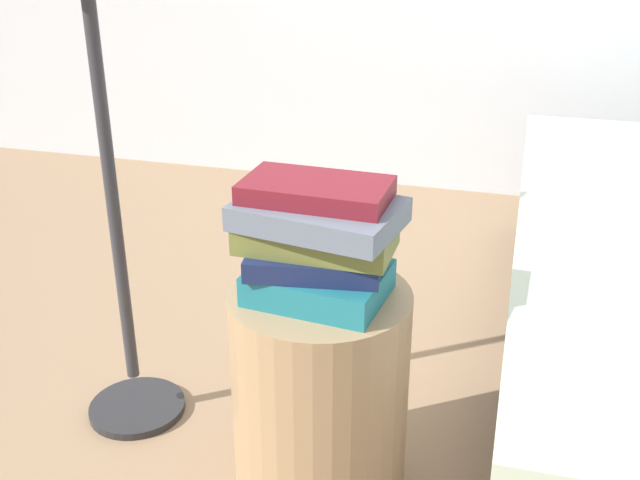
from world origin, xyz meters
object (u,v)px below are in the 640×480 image
(side_table, at_px, (320,396))
(book_maroon, at_px, (316,190))
(book_teal, at_px, (321,283))
(book_navy, at_px, (317,254))
(book_slate, at_px, (317,214))
(book_olive, at_px, (316,237))

(side_table, distance_m, book_maroon, 0.46)
(side_table, bearing_deg, book_teal, -63.07)
(book_teal, xyz_separation_m, book_navy, (-0.01, 0.02, 0.05))
(side_table, xyz_separation_m, book_slate, (-0.00, -0.01, 0.42))
(side_table, height_order, book_maroon, book_maroon)
(book_olive, height_order, book_slate, book_slate)
(book_navy, xyz_separation_m, book_maroon, (0.00, -0.01, 0.13))
(book_olive, distance_m, book_maroon, 0.09)
(book_navy, relative_size, book_slate, 0.85)
(book_teal, xyz_separation_m, book_slate, (-0.01, 0.00, 0.14))
(book_teal, distance_m, book_slate, 0.14)
(book_teal, relative_size, book_maroon, 0.93)
(book_maroon, bearing_deg, book_teal, -45.95)
(book_navy, height_order, book_olive, book_olive)
(book_teal, relative_size, book_slate, 0.85)
(side_table, bearing_deg, book_navy, 129.85)
(book_navy, height_order, book_maroon, book_maroon)
(book_teal, bearing_deg, side_table, 123.44)
(book_navy, bearing_deg, book_teal, -63.46)
(book_olive, distance_m, book_slate, 0.05)
(book_slate, bearing_deg, book_olive, 156.20)
(book_navy, distance_m, book_slate, 0.09)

